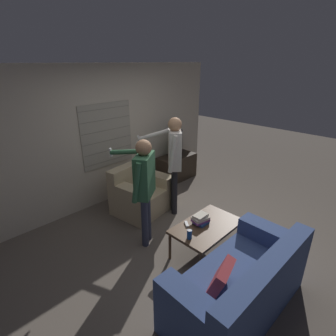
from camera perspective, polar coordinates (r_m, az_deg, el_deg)
The scene contains 13 objects.
ground_plane at distance 4.26m, azimuth 5.12°, elevation -14.98°, with size 16.00×16.00×0.00m, color #665B51.
wall_back at distance 5.09m, azimuth -12.32°, elevation 6.98°, with size 5.20×0.08×2.55m.
couch_blue at distance 3.18m, azimuth 15.47°, elevation -23.53°, with size 1.72×0.86×0.83m.
armchair_beige at distance 4.82m, azimuth -6.03°, elevation -5.51°, with size 1.05×0.91×0.84m.
coffee_table at distance 3.79m, azimuth 8.41°, elevation -12.73°, with size 1.00×0.62×0.45m.
tv_stand at distance 6.09m, azimuth 1.88°, elevation 0.20°, with size 0.92×0.45×0.57m.
tv at distance 5.91m, azimuth 1.92°, elevation 5.07°, with size 0.73×0.64×0.51m.
person_left_standing at distance 3.65m, azimuth -5.25°, elevation -2.73°, with size 0.53×0.84×1.62m.
person_right_standing at distance 4.43m, azimuth 1.28°, elevation 2.94°, with size 0.54×0.81×1.74m.
book_stack at distance 3.76m, azimuth 7.12°, elevation -10.99°, with size 0.26×0.20×0.14m.
soda_can at distance 3.47m, azimuth 4.68°, elevation -14.19°, with size 0.07×0.07×0.13m.
spare_remote at distance 3.74m, azimuth 4.07°, elevation -12.07°, with size 0.11×0.13×0.02m.
floor_fan at distance 5.46m, azimuth -3.09°, elevation -3.99°, with size 0.28×0.20×0.36m.
Camera 1 is at (-2.66, -2.11, 2.57)m, focal length 28.00 mm.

